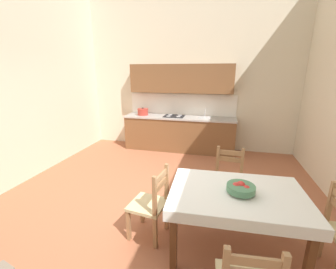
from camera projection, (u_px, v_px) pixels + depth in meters
name	position (u px, v px, depth m)	size (l,w,h in m)	color
ground_plane	(156.00, 211.00, 3.41)	(5.97, 6.62, 0.10)	#A86042
wall_back	(190.00, 71.00, 5.71)	(5.97, 0.12, 4.05)	beige
kitchen_cabinetry	(179.00, 118.00, 5.76)	(2.86, 0.63, 2.20)	brown
dining_table	(236.00, 201.00, 2.45)	(1.51, 1.05, 0.75)	brown
dining_chair_kitchen_side	(228.00, 181.00, 3.30)	(0.44, 0.44, 0.93)	#D1BC89
dining_chair_tv_side	(151.00, 204.00, 2.72)	(0.47, 0.47, 0.93)	#D1BC89
fruit_bowl	(241.00, 188.00, 2.37)	(0.30, 0.30, 0.12)	#4C7F5B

